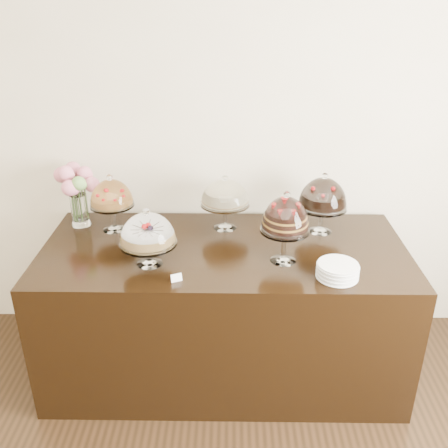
{
  "coord_description": "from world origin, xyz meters",
  "views": [
    {
      "loc": [
        0.08,
        -0.21,
        2.32
      ],
      "look_at": [
        0.04,
        2.4,
        1.08
      ],
      "focal_mm": 40.0,
      "sensor_mm": 36.0,
      "label": 1
    }
  ],
  "objects_px": {
    "display_counter": "(224,309)",
    "cake_stand_cheesecake": "(225,195)",
    "cake_stand_choco_layer": "(285,217)",
    "cake_stand_fruit_tart": "(111,196)",
    "plate_stack": "(338,271)",
    "cake_stand_dark_choco": "(323,196)",
    "cake_stand_sugar_sponge": "(147,232)",
    "flower_vase": "(76,187)"
  },
  "relations": [
    {
      "from": "cake_stand_choco_layer",
      "to": "plate_stack",
      "type": "xyz_separation_m",
      "value": [
        0.27,
        -0.18,
        -0.23
      ]
    },
    {
      "from": "display_counter",
      "to": "plate_stack",
      "type": "height_order",
      "value": "plate_stack"
    },
    {
      "from": "display_counter",
      "to": "cake_stand_fruit_tart",
      "type": "height_order",
      "value": "cake_stand_fruit_tart"
    },
    {
      "from": "cake_stand_choco_layer",
      "to": "cake_stand_dark_choco",
      "type": "xyz_separation_m",
      "value": [
        0.27,
        0.39,
        -0.03
      ]
    },
    {
      "from": "cake_stand_sugar_sponge",
      "to": "cake_stand_cheesecake",
      "type": "bearing_deg",
      "value": 48.3
    },
    {
      "from": "flower_vase",
      "to": "cake_stand_sugar_sponge",
      "type": "bearing_deg",
      "value": -44.07
    },
    {
      "from": "plate_stack",
      "to": "flower_vase",
      "type": "bearing_deg",
      "value": 157.32
    },
    {
      "from": "cake_stand_cheesecake",
      "to": "cake_stand_fruit_tart",
      "type": "relative_size",
      "value": 0.97
    },
    {
      "from": "plate_stack",
      "to": "cake_stand_dark_choco",
      "type": "bearing_deg",
      "value": 90.14
    },
    {
      "from": "flower_vase",
      "to": "cake_stand_fruit_tart",
      "type": "bearing_deg",
      "value": -18.37
    },
    {
      "from": "display_counter",
      "to": "cake_stand_cheesecake",
      "type": "distance_m",
      "value": 0.74
    },
    {
      "from": "cake_stand_dark_choco",
      "to": "display_counter",
      "type": "bearing_deg",
      "value": -159.38
    },
    {
      "from": "cake_stand_cheesecake",
      "to": "flower_vase",
      "type": "bearing_deg",
      "value": 177.25
    },
    {
      "from": "cake_stand_cheesecake",
      "to": "cake_stand_dark_choco",
      "type": "bearing_deg",
      "value": -4.03
    },
    {
      "from": "display_counter",
      "to": "cake_stand_dark_choco",
      "type": "height_order",
      "value": "cake_stand_dark_choco"
    },
    {
      "from": "cake_stand_dark_choco",
      "to": "cake_stand_fruit_tart",
      "type": "xyz_separation_m",
      "value": [
        -1.33,
        0.01,
        -0.01
      ]
    },
    {
      "from": "cake_stand_cheesecake",
      "to": "plate_stack",
      "type": "relative_size",
      "value": 1.64
    },
    {
      "from": "cake_stand_fruit_tart",
      "to": "plate_stack",
      "type": "relative_size",
      "value": 1.7
    },
    {
      "from": "flower_vase",
      "to": "cake_stand_choco_layer",
      "type": "bearing_deg",
      "value": -20.1
    },
    {
      "from": "cake_stand_dark_choco",
      "to": "flower_vase",
      "type": "height_order",
      "value": "flower_vase"
    },
    {
      "from": "display_counter",
      "to": "cake_stand_dark_choco",
      "type": "distance_m",
      "value": 0.96
    },
    {
      "from": "cake_stand_sugar_sponge",
      "to": "plate_stack",
      "type": "xyz_separation_m",
      "value": [
        1.04,
        -0.14,
        -0.16
      ]
    },
    {
      "from": "cake_stand_dark_choco",
      "to": "cake_stand_fruit_tart",
      "type": "height_order",
      "value": "cake_stand_dark_choco"
    },
    {
      "from": "cake_stand_cheesecake",
      "to": "plate_stack",
      "type": "bearing_deg",
      "value": -44.88
    },
    {
      "from": "display_counter",
      "to": "cake_stand_fruit_tart",
      "type": "xyz_separation_m",
      "value": [
        -0.71,
        0.24,
        0.69
      ]
    },
    {
      "from": "display_counter",
      "to": "cake_stand_sugar_sponge",
      "type": "distance_m",
      "value": 0.8
    },
    {
      "from": "display_counter",
      "to": "cake_stand_fruit_tart",
      "type": "relative_size",
      "value": 5.86
    },
    {
      "from": "cake_stand_choco_layer",
      "to": "cake_stand_fruit_tart",
      "type": "relative_size",
      "value": 1.14
    },
    {
      "from": "cake_stand_sugar_sponge",
      "to": "cake_stand_choco_layer",
      "type": "bearing_deg",
      "value": 3.36
    },
    {
      "from": "cake_stand_choco_layer",
      "to": "cake_stand_cheesecake",
      "type": "relative_size",
      "value": 1.18
    },
    {
      "from": "cake_stand_sugar_sponge",
      "to": "plate_stack",
      "type": "distance_m",
      "value": 1.06
    },
    {
      "from": "cake_stand_sugar_sponge",
      "to": "cake_stand_cheesecake",
      "type": "relative_size",
      "value": 0.94
    },
    {
      "from": "display_counter",
      "to": "cake_stand_choco_layer",
      "type": "relative_size",
      "value": 5.13
    },
    {
      "from": "cake_stand_choco_layer",
      "to": "cake_stand_fruit_tart",
      "type": "distance_m",
      "value": 1.13
    },
    {
      "from": "cake_stand_fruit_tart",
      "to": "flower_vase",
      "type": "distance_m",
      "value": 0.26
    },
    {
      "from": "display_counter",
      "to": "flower_vase",
      "type": "relative_size",
      "value": 5.31
    },
    {
      "from": "cake_stand_dark_choco",
      "to": "plate_stack",
      "type": "bearing_deg",
      "value": -89.86
    },
    {
      "from": "display_counter",
      "to": "plate_stack",
      "type": "distance_m",
      "value": 0.86
    },
    {
      "from": "cake_stand_dark_choco",
      "to": "plate_stack",
      "type": "distance_m",
      "value": 0.6
    },
    {
      "from": "cake_stand_choco_layer",
      "to": "cake_stand_dark_choco",
      "type": "height_order",
      "value": "cake_stand_choco_layer"
    },
    {
      "from": "cake_stand_choco_layer",
      "to": "cake_stand_cheesecake",
      "type": "distance_m",
      "value": 0.55
    },
    {
      "from": "cake_stand_cheesecake",
      "to": "plate_stack",
      "type": "distance_m",
      "value": 0.89
    }
  ]
}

